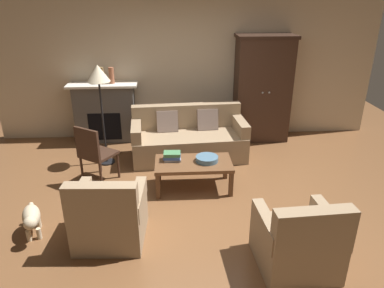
{
  "coord_description": "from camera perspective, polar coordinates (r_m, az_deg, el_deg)",
  "views": [
    {
      "loc": [
        -0.32,
        -4.24,
        2.69
      ],
      "look_at": [
        -0.01,
        0.72,
        0.55
      ],
      "focal_mm": 33.61,
      "sensor_mm": 36.0,
      "label": 1
    }
  ],
  "objects": [
    {
      "name": "coffee_table",
      "position": [
        5.17,
        0.23,
        -3.41
      ],
      "size": [
        1.1,
        0.6,
        0.42
      ],
      "color": "brown",
      "rests_on": "ground"
    },
    {
      "name": "fruit_bowl",
      "position": [
        5.16,
        2.39,
        -2.37
      ],
      "size": [
        0.32,
        0.32,
        0.07
      ],
      "primitive_type": "cylinder",
      "color": "slate",
      "rests_on": "coffee_table"
    },
    {
      "name": "armoire",
      "position": [
        6.9,
        11.09,
        8.57
      ],
      "size": [
        1.06,
        0.57,
        1.96
      ],
      "color": "#382319",
      "rests_on": "ground"
    },
    {
      "name": "back_wall",
      "position": [
        6.92,
        -0.89,
        12.56
      ],
      "size": [
        7.2,
        0.1,
        2.8
      ],
      "primitive_type": "cube",
      "color": "beige",
      "rests_on": "ground"
    },
    {
      "name": "armchair_near_left",
      "position": [
        4.27,
        -12.96,
        -11.2
      ],
      "size": [
        0.82,
        0.81,
        0.88
      ],
      "color": "#997F60",
      "rests_on": "ground"
    },
    {
      "name": "mantel_vase_terracotta",
      "position": [
        6.76,
        -12.66,
        10.57
      ],
      "size": [
        0.09,
        0.09,
        0.29
      ],
      "primitive_type": "cylinder",
      "color": "#A86042",
      "rests_on": "fireplace"
    },
    {
      "name": "armchair_near_right",
      "position": [
        3.95,
        16.46,
        -14.81
      ],
      "size": [
        0.82,
        0.81,
        0.88
      ],
      "color": "#997F60",
      "rests_on": "ground"
    },
    {
      "name": "ground_plane",
      "position": [
        5.03,
        0.62,
        -9.02
      ],
      "size": [
        9.6,
        9.6,
        0.0
      ],
      "primitive_type": "plane",
      "color": "brown"
    },
    {
      "name": "book_stack",
      "position": [
        5.18,
        -3.17,
        -1.95
      ],
      "size": [
        0.26,
        0.2,
        0.12
      ],
      "color": "gray",
      "rests_on": "coffee_table"
    },
    {
      "name": "side_chair_wooden",
      "position": [
        5.45,
        -15.3,
        -1.11
      ],
      "size": [
        0.61,
        0.61,
        0.9
      ],
      "color": "#382319",
      "rests_on": "ground"
    },
    {
      "name": "couch",
      "position": [
        6.19,
        -0.54,
        0.77
      ],
      "size": [
        1.97,
        0.98,
        0.86
      ],
      "color": "#937A5B",
      "rests_on": "ground"
    },
    {
      "name": "floor_lamp",
      "position": [
        5.78,
        -14.61,
        9.92
      ],
      "size": [
        0.36,
        0.36,
        1.65
      ],
      "color": "black",
      "rests_on": "ground"
    },
    {
      "name": "mantel_vase_bronze",
      "position": [
        6.79,
        -14.19,
        10.5
      ],
      "size": [
        0.1,
        0.1,
        0.29
      ],
      "primitive_type": "cylinder",
      "color": "olive",
      "rests_on": "fireplace"
    },
    {
      "name": "dog",
      "position": [
        4.66,
        -24.15,
        -10.66
      ],
      "size": [
        0.32,
        0.55,
        0.39
      ],
      "color": "beige",
      "rests_on": "ground"
    },
    {
      "name": "fireplace",
      "position": [
        6.98,
        -13.61,
        4.96
      ],
      "size": [
        1.26,
        0.48,
        1.12
      ],
      "color": "#4C4947",
      "rests_on": "ground"
    }
  ]
}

